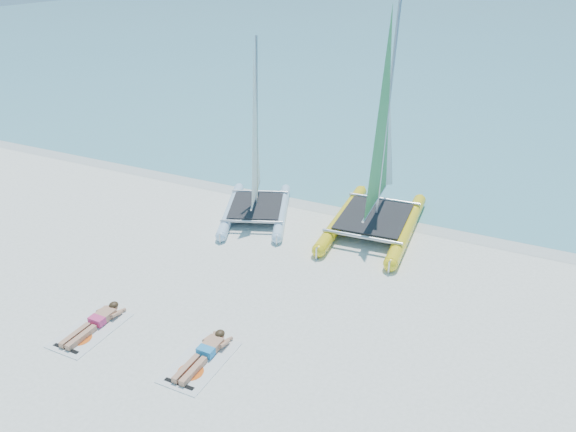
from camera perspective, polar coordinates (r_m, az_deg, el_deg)
name	(u,v)px	position (r m, az deg, el deg)	size (l,w,h in m)	color
ground	(260,286)	(14.81, -2.90, -7.10)	(140.00, 140.00, 0.00)	white
sea	(517,22)	(74.53, 22.21, 17.82)	(140.00, 115.00, 0.01)	#6BADB3
wet_sand_strip	(337,207)	(19.21, 4.97, 0.97)	(140.00, 1.40, 0.01)	silver
catamaran_blue	(255,165)	(17.96, -3.34, 5.16)	(3.46, 4.67, 5.76)	#C2E6FF
catamaran_yellow	(382,157)	(17.44, 9.55, 5.95)	(2.85, 5.62, 7.05)	yellow
towel_a	(91,330)	(14.01, -19.42, -10.88)	(1.00, 1.85, 0.02)	silver
sunbather_a	(96,322)	(14.05, -18.94, -10.13)	(0.37, 1.73, 0.26)	tan
towel_b	(200,362)	(12.52, -8.92, -14.45)	(1.00, 1.85, 0.02)	silver
sunbather_b	(205,353)	(12.57, -8.46, -13.58)	(0.37, 1.73, 0.26)	tan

